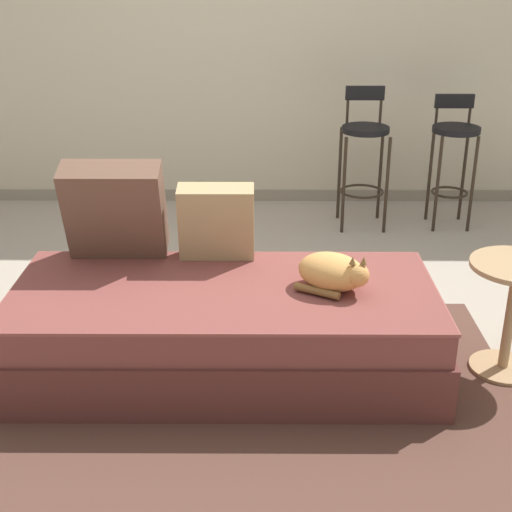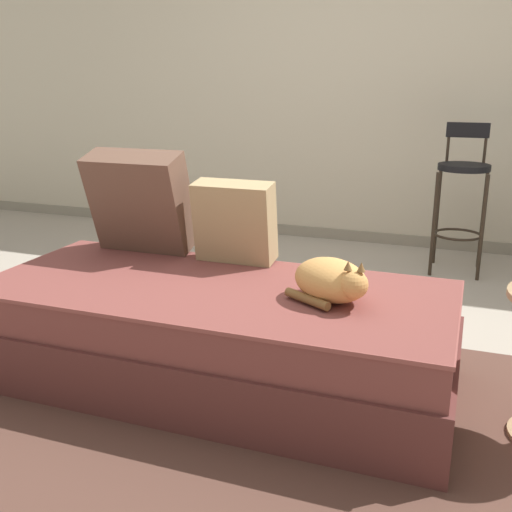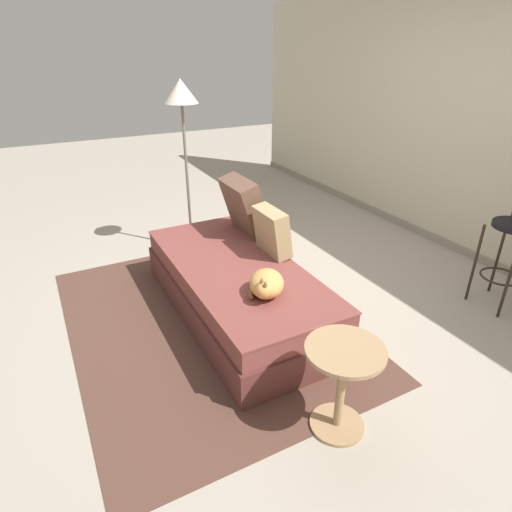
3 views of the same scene
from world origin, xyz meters
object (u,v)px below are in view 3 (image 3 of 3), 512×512
(cat, at_px, (266,284))
(side_table, at_px, (342,377))
(throw_pillow_corner, at_px, (244,206))
(couch, at_px, (237,288))
(bar_stool_near_window, at_px, (512,241))
(throw_pillow_middle, at_px, (272,231))
(floor_lamp, at_px, (182,109))

(cat, xyz_separation_m, side_table, (0.85, 0.01, -0.16))
(cat, bearing_deg, throw_pillow_corner, 161.22)
(couch, xyz_separation_m, throw_pillow_corner, (-0.56, 0.35, 0.48))
(cat, distance_m, bar_stool_near_window, 2.09)
(side_table, bearing_deg, cat, -179.27)
(throw_pillow_middle, distance_m, side_table, 1.48)
(couch, bearing_deg, side_table, 0.06)
(side_table, bearing_deg, couch, -179.94)
(throw_pillow_corner, relative_size, floor_lamp, 0.30)
(throw_pillow_middle, relative_size, side_table, 0.69)
(floor_lamp, bearing_deg, cat, -3.30)
(couch, height_order, bar_stool_near_window, bar_stool_near_window)
(floor_lamp, bearing_deg, side_table, -2.04)
(throw_pillow_corner, xyz_separation_m, cat, (1.07, -0.36, -0.18))
(throw_pillow_corner, distance_m, throw_pillow_middle, 0.51)
(couch, distance_m, bar_stool_near_window, 2.27)
(couch, relative_size, cat, 5.11)
(side_table, bearing_deg, bar_stool_near_window, 102.19)
(throw_pillow_middle, relative_size, bar_stool_near_window, 0.39)
(floor_lamp, bearing_deg, throw_pillow_middle, 11.01)
(floor_lamp, bearing_deg, couch, -4.14)
(side_table, xyz_separation_m, floor_lamp, (-2.72, 0.10, 1.09))
(cat, distance_m, floor_lamp, 2.10)
(side_table, bearing_deg, throw_pillow_corner, 169.62)
(throw_pillow_middle, bearing_deg, bar_stool_near_window, 59.95)
(throw_pillow_corner, bearing_deg, bar_stool_near_window, 48.68)
(cat, relative_size, bar_stool_near_window, 0.39)
(throw_pillow_corner, height_order, throw_pillow_middle, throw_pillow_corner)
(throw_pillow_corner, height_order, side_table, throw_pillow_corner)
(couch, bearing_deg, floor_lamp, 175.86)
(throw_pillow_middle, relative_size, cat, 0.99)
(throw_pillow_corner, distance_m, side_table, 1.98)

